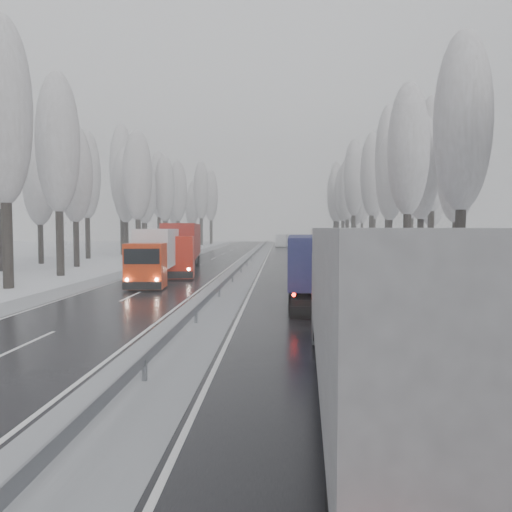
# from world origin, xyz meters

# --- Properties ---
(ground) EXTENTS (260.00, 260.00, 0.00)m
(ground) POSITION_xyz_m (0.00, 0.00, 0.00)
(ground) COLOR silver
(ground) RESTS_ON ground
(carriageway_right) EXTENTS (7.50, 200.00, 0.03)m
(carriageway_right) POSITION_xyz_m (5.25, 30.00, 0.01)
(carriageway_right) COLOR black
(carriageway_right) RESTS_ON ground
(carriageway_left) EXTENTS (7.50, 200.00, 0.03)m
(carriageway_left) POSITION_xyz_m (-5.25, 30.00, 0.01)
(carriageway_left) COLOR black
(carriageway_left) RESTS_ON ground
(median_slush) EXTENTS (3.00, 200.00, 0.04)m
(median_slush) POSITION_xyz_m (0.00, 30.00, 0.02)
(median_slush) COLOR gray
(median_slush) RESTS_ON ground
(shoulder_right) EXTENTS (2.40, 200.00, 0.04)m
(shoulder_right) POSITION_xyz_m (10.20, 30.00, 0.02)
(shoulder_right) COLOR gray
(shoulder_right) RESTS_ON ground
(shoulder_left) EXTENTS (2.40, 200.00, 0.04)m
(shoulder_left) POSITION_xyz_m (-10.20, 30.00, 0.02)
(shoulder_left) COLOR gray
(shoulder_left) RESTS_ON ground
(median_guardrail) EXTENTS (0.12, 200.00, 0.76)m
(median_guardrail) POSITION_xyz_m (0.00, 29.99, 0.60)
(median_guardrail) COLOR slate
(median_guardrail) RESTS_ON ground
(tree_16) EXTENTS (3.60, 3.60, 16.53)m
(tree_16) POSITION_xyz_m (15.04, 15.67, 10.67)
(tree_16) COLOR black
(tree_16) RESTS_ON ground
(tree_18) EXTENTS (3.60, 3.60, 16.58)m
(tree_18) POSITION_xyz_m (14.51, 27.03, 10.70)
(tree_18) COLOR black
(tree_18) RESTS_ON ground
(tree_19) EXTENTS (3.60, 3.60, 14.57)m
(tree_19) POSITION_xyz_m (20.02, 31.03, 9.42)
(tree_19) COLOR black
(tree_19) RESTS_ON ground
(tree_20) EXTENTS (3.60, 3.60, 15.71)m
(tree_20) POSITION_xyz_m (17.90, 35.17, 10.14)
(tree_20) COLOR black
(tree_20) RESTS_ON ground
(tree_21) EXTENTS (3.60, 3.60, 18.62)m
(tree_21) POSITION_xyz_m (20.12, 39.17, 12.00)
(tree_21) COLOR black
(tree_21) RESTS_ON ground
(tree_22) EXTENTS (3.60, 3.60, 15.86)m
(tree_22) POSITION_xyz_m (17.02, 45.60, 10.24)
(tree_22) COLOR black
(tree_22) RESTS_ON ground
(tree_23) EXTENTS (3.60, 3.60, 13.55)m
(tree_23) POSITION_xyz_m (23.31, 49.60, 8.77)
(tree_23) COLOR black
(tree_23) RESTS_ON ground
(tree_24) EXTENTS (3.60, 3.60, 20.49)m
(tree_24) POSITION_xyz_m (17.90, 51.02, 13.19)
(tree_24) COLOR black
(tree_24) RESTS_ON ground
(tree_25) EXTENTS (3.60, 3.60, 19.44)m
(tree_25) POSITION_xyz_m (24.81, 55.02, 12.52)
(tree_25) COLOR black
(tree_25) RESTS_ON ground
(tree_26) EXTENTS (3.60, 3.60, 18.78)m
(tree_26) POSITION_xyz_m (17.56, 61.27, 12.10)
(tree_26) COLOR black
(tree_26) RESTS_ON ground
(tree_27) EXTENTS (3.60, 3.60, 17.62)m
(tree_27) POSITION_xyz_m (24.72, 65.27, 11.36)
(tree_27) COLOR black
(tree_27) RESTS_ON ground
(tree_28) EXTENTS (3.60, 3.60, 19.62)m
(tree_28) POSITION_xyz_m (16.34, 71.95, 12.64)
(tree_28) COLOR black
(tree_28) RESTS_ON ground
(tree_29) EXTENTS (3.60, 3.60, 18.11)m
(tree_29) POSITION_xyz_m (23.71, 75.95, 11.67)
(tree_29) COLOR black
(tree_29) RESTS_ON ground
(tree_30) EXTENTS (3.60, 3.60, 17.86)m
(tree_30) POSITION_xyz_m (16.56, 81.70, 11.52)
(tree_30) COLOR black
(tree_30) RESTS_ON ground
(tree_31) EXTENTS (3.60, 3.60, 18.58)m
(tree_31) POSITION_xyz_m (22.48, 85.70, 11.97)
(tree_31) COLOR black
(tree_31) RESTS_ON ground
(tree_32) EXTENTS (3.60, 3.60, 17.33)m
(tree_32) POSITION_xyz_m (16.63, 89.21, 11.18)
(tree_32) COLOR black
(tree_32) RESTS_ON ground
(tree_33) EXTENTS (3.60, 3.60, 14.33)m
(tree_33) POSITION_xyz_m (19.77, 93.21, 9.26)
(tree_33) COLOR black
(tree_33) RESTS_ON ground
(tree_34) EXTENTS (3.60, 3.60, 17.63)m
(tree_34) POSITION_xyz_m (15.73, 96.32, 11.37)
(tree_34) COLOR black
(tree_34) RESTS_ON ground
(tree_35) EXTENTS (3.60, 3.60, 18.25)m
(tree_35) POSITION_xyz_m (24.94, 100.32, 11.77)
(tree_35) COLOR black
(tree_35) RESTS_ON ground
(tree_36) EXTENTS (3.60, 3.60, 20.23)m
(tree_36) POSITION_xyz_m (17.04, 106.16, 13.02)
(tree_36) COLOR black
(tree_36) RESTS_ON ground
(tree_37) EXTENTS (3.60, 3.60, 16.37)m
(tree_37) POSITION_xyz_m (24.02, 110.16, 10.56)
(tree_37) COLOR black
(tree_37) RESTS_ON ground
(tree_38) EXTENTS (3.60, 3.60, 17.97)m
(tree_38) POSITION_xyz_m (18.73, 116.73, 11.59)
(tree_38) COLOR black
(tree_38) RESTS_ON ground
(tree_39) EXTENTS (3.60, 3.60, 16.19)m
(tree_39) POSITION_xyz_m (21.55, 120.73, 10.45)
(tree_39) COLOR black
(tree_39) RESTS_ON ground
(tree_56) EXTENTS (3.60, 3.60, 18.12)m
(tree_56) POSITION_xyz_m (-14.71, 15.70, 11.68)
(tree_56) COLOR black
(tree_56) RESTS_ON ground
(tree_58) EXTENTS (3.60, 3.60, 17.21)m
(tree_58) POSITION_xyz_m (-15.13, 24.57, 11.10)
(tree_58) COLOR black
(tree_58) RESTS_ON ground
(tree_60) EXTENTS (3.60, 3.60, 14.84)m
(tree_60) POSITION_xyz_m (-17.75, 34.20, 9.59)
(tree_60) COLOR black
(tree_60) RESTS_ON ground
(tree_61) EXTENTS (3.60, 3.60, 13.95)m
(tree_61) POSITION_xyz_m (-23.52, 38.20, 9.02)
(tree_61) COLOR black
(tree_61) RESTS_ON ground
(tree_62) EXTENTS (3.60, 3.60, 16.04)m
(tree_62) POSITION_xyz_m (-13.94, 43.73, 10.36)
(tree_62) COLOR black
(tree_62) RESTS_ON ground
(tree_63) EXTENTS (3.60, 3.60, 16.88)m
(tree_63) POSITION_xyz_m (-21.85, 47.73, 10.89)
(tree_63) COLOR black
(tree_63) RESTS_ON ground
(tree_64) EXTENTS (3.60, 3.60, 15.42)m
(tree_64) POSITION_xyz_m (-18.26, 52.71, 9.96)
(tree_64) COLOR black
(tree_64) RESTS_ON ground
(tree_65) EXTENTS (3.60, 3.60, 19.48)m
(tree_65) POSITION_xyz_m (-20.05, 56.71, 12.55)
(tree_65) COLOR black
(tree_65) RESTS_ON ground
(tree_66) EXTENTS (3.60, 3.60, 15.23)m
(tree_66) POSITION_xyz_m (-18.16, 62.35, 9.84)
(tree_66) COLOR black
(tree_66) RESTS_ON ground
(tree_67) EXTENTS (3.60, 3.60, 17.09)m
(tree_67) POSITION_xyz_m (-19.54, 66.35, 11.03)
(tree_67) COLOR black
(tree_67) RESTS_ON ground
(tree_68) EXTENTS (3.60, 3.60, 16.65)m
(tree_68) POSITION_xyz_m (-16.58, 69.11, 10.75)
(tree_68) COLOR black
(tree_68) RESTS_ON ground
(tree_69) EXTENTS (3.60, 3.60, 19.35)m
(tree_69) POSITION_xyz_m (-21.42, 73.11, 12.46)
(tree_69) COLOR black
(tree_69) RESTS_ON ground
(tree_70) EXTENTS (3.60, 3.60, 17.09)m
(tree_70) POSITION_xyz_m (-16.33, 79.19, 11.03)
(tree_70) COLOR black
(tree_70) RESTS_ON ground
(tree_71) EXTENTS (3.60, 3.60, 19.61)m
(tree_71) POSITION_xyz_m (-21.09, 83.19, 12.63)
(tree_71) COLOR black
(tree_71) RESTS_ON ground
(tree_72) EXTENTS (3.60, 3.60, 15.11)m
(tree_72) POSITION_xyz_m (-18.93, 88.54, 9.76)
(tree_72) COLOR black
(tree_72) RESTS_ON ground
(tree_73) EXTENTS (3.60, 3.60, 17.22)m
(tree_73) POSITION_xyz_m (-21.82, 92.54, 11.11)
(tree_73) COLOR black
(tree_73) RESTS_ON ground
(tree_74) EXTENTS (3.60, 3.60, 19.68)m
(tree_74) POSITION_xyz_m (-15.07, 99.33, 12.67)
(tree_74) COLOR black
(tree_74) RESTS_ON ground
(tree_75) EXTENTS (3.60, 3.60, 18.60)m
(tree_75) POSITION_xyz_m (-24.20, 103.33, 11.99)
(tree_75) COLOR black
(tree_75) RESTS_ON ground
(tree_76) EXTENTS (3.60, 3.60, 18.55)m
(tree_76) POSITION_xyz_m (-14.05, 108.72, 11.95)
(tree_76) COLOR black
(tree_76) RESTS_ON ground
(tree_77) EXTENTS (3.60, 3.60, 14.32)m
(tree_77) POSITION_xyz_m (-19.66, 112.72, 9.26)
(tree_77) COLOR black
(tree_77) RESTS_ON ground
(tree_78) EXTENTS (3.60, 3.60, 19.55)m
(tree_78) POSITION_xyz_m (-17.56, 115.31, 12.59)
(tree_78) COLOR black
(tree_78) RESTS_ON ground
(tree_79) EXTENTS (3.60, 3.60, 17.07)m
(tree_79) POSITION_xyz_m (-20.33, 119.31, 11.01)
(tree_79) COLOR black
(tree_79) RESTS_ON ground
(truck_grey_tarp) EXTENTS (3.25, 15.97, 4.07)m
(truck_grey_tarp) POSITION_xyz_m (5.63, -5.69, 2.38)
(truck_grey_tarp) COLOR #535359
(truck_grey_tarp) RESTS_ON ground
(truck_blue_box) EXTENTS (2.58, 14.15, 3.61)m
(truck_blue_box) POSITION_xyz_m (5.18, 12.25, 2.11)
(truck_blue_box) COLOR #1C2646
(truck_blue_box) RESTS_ON ground
(truck_cream_box) EXTENTS (3.76, 15.42, 3.92)m
(truck_cream_box) POSITION_xyz_m (8.19, 36.51, 2.29)
(truck_cream_box) COLOR #BAB8A5
(truck_cream_box) RESTS_ON ground
(box_truck_distant) EXTENTS (2.86, 7.43, 2.71)m
(box_truck_distant) POSITION_xyz_m (3.90, 88.68, 1.38)
(box_truck_distant) COLOR silver
(box_truck_distant) RESTS_ON ground
(truck_red_white) EXTENTS (3.64, 15.63, 3.98)m
(truck_red_white) POSITION_xyz_m (-5.74, 21.89, 2.32)
(truck_red_white) COLOR red
(truck_red_white) RESTS_ON ground
(truck_red_red) EXTENTS (4.86, 17.48, 4.44)m
(truck_red_red) POSITION_xyz_m (-5.45, 28.57, 2.59)
(truck_red_red) COLOR red
(truck_red_red) RESTS_ON ground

